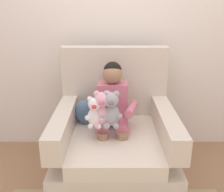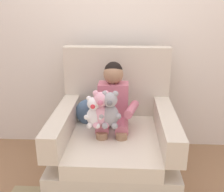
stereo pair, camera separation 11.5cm
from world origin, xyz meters
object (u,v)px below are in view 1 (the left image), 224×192
plush_white (94,113)px  throw_pillow (88,113)px  seated_child (112,106)px  armchair (114,142)px  plush_grey (110,110)px  plush_pink (101,110)px

plush_white → throw_pillow: plush_white is taller
seated_child → armchair: bearing=-67.0°
throw_pillow → seated_child: bearing=-24.8°
seated_child → plush_grey: bearing=-99.2°
seated_child → plush_pink: seated_child is taller
plush_pink → armchair: bearing=49.6°
seated_child → throw_pillow: size_ratio=3.17×
plush_pink → seated_child: bearing=59.6°
plush_white → throw_pillow: bearing=120.0°
seated_child → plush_pink: bearing=-119.8°
plush_white → plush_grey: bearing=17.1°
plush_grey → seated_child: bearing=85.3°
plush_pink → plush_grey: plush_grey is taller
plush_pink → plush_grey: bearing=-11.6°
plush_pink → throw_pillow: plush_pink is taller
seated_child → plush_white: size_ratio=3.21×
plush_grey → throw_pillow: (-0.21, 0.29, -0.15)m
seated_child → throw_pillow: (-0.22, 0.10, -0.11)m
seated_child → plush_white: 0.24m
armchair → plush_grey: bearing=-101.2°
plush_grey → armchair: bearing=77.7°
armchair → plush_grey: armchair is taller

